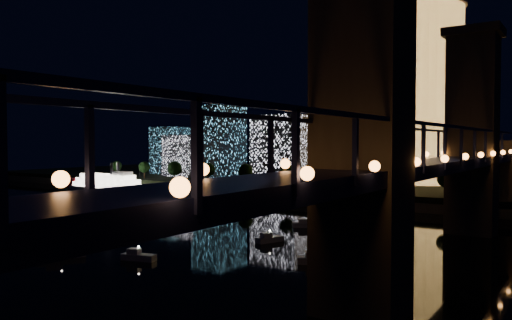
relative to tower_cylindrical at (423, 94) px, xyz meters
The scene contains 11 objects.
ground 146.06m from the tower_cylindrical, 101.97° to the right, with size 520.00×520.00×0.00m, color black.
far_bank 55.17m from the tower_cylindrical, 140.92° to the left, with size 420.00×160.00×5.00m, color black.
seawall 74.46m from the tower_cylindrical, 117.96° to the right, with size 420.00×6.00×3.00m, color #6B5E4C.
tower_cylindrical is the anchor object (origin of this frame).
tower_rectangular 26.82m from the tower_cylindrical, 169.93° to the right, with size 21.86×21.86×69.55m, color #FFB351.
midrise_blocks 100.37m from the tower_cylindrical, behind, with size 95.49×31.61×35.68m.
truss_bridge 140.20m from the tower_cylindrical, 74.80° to the right, with size 13.00×266.00×50.00m.
riverboat 146.50m from the tower_cylindrical, 150.68° to the right, with size 46.35×11.00×13.88m.
motorboats 142.05m from the tower_cylindrical, 108.19° to the right, with size 133.02×75.26×2.78m.
esplanade_trees 81.99m from the tower_cylindrical, 139.82° to the right, with size 165.43×6.75×8.88m.
street_lamps 83.27m from the tower_cylindrical, 145.97° to the right, with size 132.70×0.70×5.65m.
Camera 1 is at (89.69, -80.67, 22.30)m, focal length 35.00 mm.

